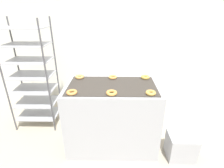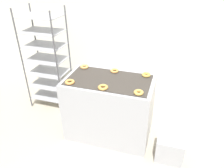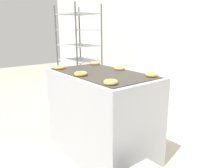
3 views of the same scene
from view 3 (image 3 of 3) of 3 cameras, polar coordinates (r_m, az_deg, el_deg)
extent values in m
cube|color=silver|center=(3.44, 18.34, 12.96)|extent=(8.00, 0.05, 2.80)
cube|color=#A8AAB2|center=(2.50, -2.68, -8.09)|extent=(1.26, 0.72, 0.97)
cube|color=#38332D|center=(2.36, -2.82, 2.95)|extent=(1.16, 0.64, 0.01)
cube|color=#262628|center=(1.99, -4.18, -8.09)|extent=(0.12, 0.07, 0.10)
cylinder|color=#4C4C51|center=(3.91, -14.02, 6.01)|extent=(0.02, 0.02, 1.81)
cylinder|color=#4C4C51|center=(3.33, -9.05, 4.88)|extent=(0.02, 0.02, 1.81)
cylinder|color=#4C4C51|center=(4.13, -8.22, 6.70)|extent=(0.02, 0.02, 1.81)
cylinder|color=#4C4C51|center=(3.58, -2.66, 5.69)|extent=(0.02, 0.02, 1.81)
cube|color=#A8AAB2|center=(3.90, -8.20, -4.68)|extent=(0.66, 0.46, 0.01)
cube|color=#A8AAB2|center=(3.83, -8.33, -1.18)|extent=(0.66, 0.46, 0.01)
cube|color=#A8AAB2|center=(3.77, -8.46, 2.44)|extent=(0.66, 0.46, 0.01)
cube|color=#A8AAB2|center=(3.73, -8.60, 6.16)|extent=(0.66, 0.46, 0.01)
cube|color=#A8AAB2|center=(3.70, -8.75, 9.95)|extent=(0.66, 0.46, 0.01)
cube|color=#A8AAB2|center=(3.69, -8.89, 13.77)|extent=(0.66, 0.46, 0.01)
cube|color=#A8AAB2|center=(3.70, -9.05, 17.60)|extent=(0.66, 0.46, 0.01)
torus|color=#DB9148|center=(2.64, -13.50, 4.24)|extent=(0.13, 0.13, 0.04)
torus|color=gold|center=(2.22, -8.17, 2.68)|extent=(0.13, 0.13, 0.04)
torus|color=gold|center=(1.85, -0.34, 0.50)|extent=(0.12, 0.12, 0.04)
torus|color=#DA9D53|center=(2.89, -4.39, 5.46)|extent=(0.13, 0.13, 0.04)
torus|color=#D69549|center=(2.51, 2.03, 4.13)|extent=(0.12, 0.12, 0.03)
torus|color=gold|center=(2.18, 10.32, 2.44)|extent=(0.13, 0.13, 0.04)
camera|label=1|loc=(2.03, -65.59, 20.57)|focal=28.00mm
camera|label=2|loc=(1.87, -97.07, 31.69)|focal=35.00mm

